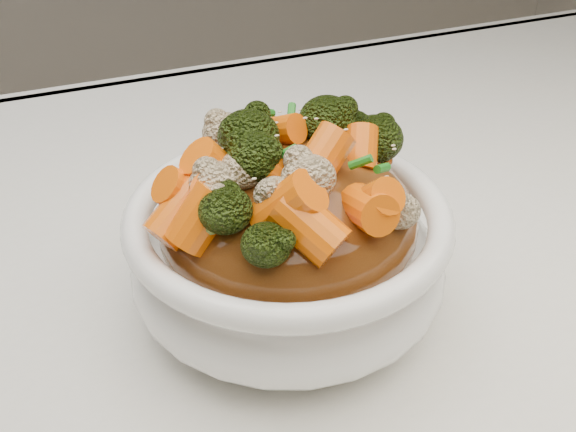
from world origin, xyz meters
name	(u,v)px	position (x,y,z in m)	size (l,w,h in m)	color
tablecloth	(319,323)	(0.00, 0.00, 0.73)	(1.20, 0.80, 0.04)	white
bowl	(288,255)	(-0.02, 0.01, 0.79)	(0.19, 0.19, 0.07)	white
sauce_base	(288,220)	(-0.02, 0.01, 0.81)	(0.15, 0.15, 0.08)	#5D2F0F
carrots	(288,136)	(-0.02, 0.01, 0.87)	(0.15, 0.15, 0.04)	#F96608
broccoli	(288,138)	(-0.02, 0.01, 0.87)	(0.15, 0.15, 0.04)	black
cauliflower	(288,140)	(-0.02, 0.01, 0.87)	(0.15, 0.15, 0.03)	#CDB68C
scallions	(288,135)	(-0.02, 0.01, 0.87)	(0.11, 0.11, 0.02)	#1C711A
sesame_seeds	(288,135)	(-0.02, 0.01, 0.87)	(0.14, 0.14, 0.01)	beige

